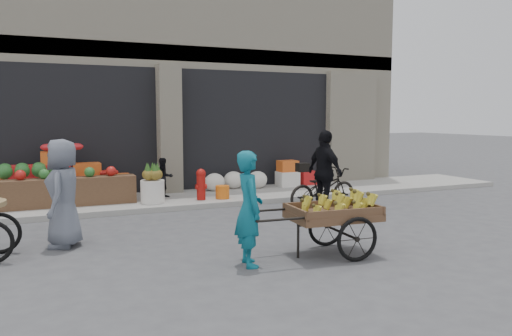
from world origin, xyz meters
name	(u,v)px	position (x,y,z in m)	size (l,w,h in m)	color
ground	(248,242)	(0.00, 0.00, 0.00)	(80.00, 80.00, 0.00)	#424244
sidewalk	(180,200)	(0.00, 4.10, 0.06)	(18.00, 2.20, 0.12)	gray
building	(143,71)	(0.00, 8.03, 3.37)	(14.00, 6.45, 7.00)	beige
fruit_display	(66,178)	(-2.48, 4.38, 0.67)	(3.10, 1.12, 1.24)	red
pineapple_bin	(153,191)	(-0.75, 3.60, 0.37)	(0.52, 0.52, 0.50)	silver
fire_hydrant	(201,183)	(0.35, 3.55, 0.50)	(0.22, 0.22, 0.71)	#A5140F
orange_bucket	(222,192)	(0.85, 3.50, 0.27)	(0.32, 0.32, 0.30)	orange
right_bay_goods	(269,177)	(2.61, 4.70, 0.41)	(3.35, 0.60, 0.70)	silver
seated_person	(164,178)	(-0.35, 4.20, 0.58)	(0.45, 0.35, 0.93)	black
banana_cart	(330,211)	(0.81, -1.15, 0.65)	(2.20, 1.02, 0.90)	brown
vendor_woman	(249,209)	(-0.48, -1.16, 0.78)	(0.57, 0.38, 1.57)	#0F6174
vendor_grey	(63,193)	(-2.71, 0.91, 0.84)	(0.82, 0.53, 1.68)	slate
bicycle	(323,189)	(2.60, 1.95, 0.45)	(0.60, 1.72, 0.90)	black
cyclist	(325,172)	(2.40, 1.55, 0.87)	(1.02, 0.42, 1.73)	black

